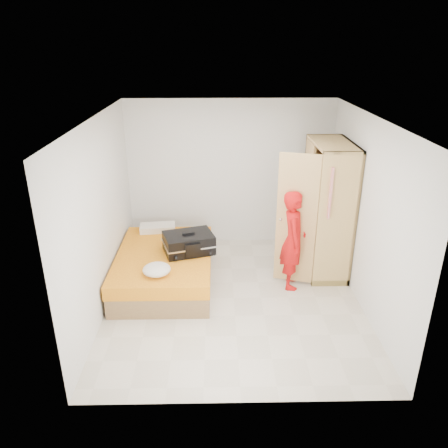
{
  "coord_description": "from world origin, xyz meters",
  "views": [
    {
      "loc": [
        -0.25,
        -5.46,
        3.5
      ],
      "look_at": [
        -0.13,
        0.43,
        1.0
      ],
      "focal_mm": 35.0,
      "sensor_mm": 36.0,
      "label": 1
    }
  ],
  "objects_px": {
    "person": "(293,240)",
    "wardrobe": "(325,212)",
    "bed": "(165,268)",
    "round_cushion": "(157,270)",
    "suitcase": "(189,243)"
  },
  "relations": [
    {
      "from": "bed",
      "to": "wardrobe",
      "type": "height_order",
      "value": "wardrobe"
    },
    {
      "from": "suitcase",
      "to": "round_cushion",
      "type": "xyz_separation_m",
      "value": [
        -0.41,
        -0.7,
        -0.07
      ]
    },
    {
      "from": "person",
      "to": "suitcase",
      "type": "bearing_deg",
      "value": 89.09
    },
    {
      "from": "wardrobe",
      "to": "suitcase",
      "type": "distance_m",
      "value": 2.18
    },
    {
      "from": "wardrobe",
      "to": "suitcase",
      "type": "xyz_separation_m",
      "value": [
        -2.12,
        -0.33,
        -0.36
      ]
    },
    {
      "from": "person",
      "to": "wardrobe",
      "type": "bearing_deg",
      "value": -43.12
    },
    {
      "from": "bed",
      "to": "person",
      "type": "distance_m",
      "value": 2.01
    },
    {
      "from": "bed",
      "to": "person",
      "type": "height_order",
      "value": "person"
    },
    {
      "from": "suitcase",
      "to": "round_cushion",
      "type": "height_order",
      "value": "suitcase"
    },
    {
      "from": "person",
      "to": "round_cushion",
      "type": "xyz_separation_m",
      "value": [
        -1.96,
        -0.52,
        -0.19
      ]
    },
    {
      "from": "suitcase",
      "to": "round_cushion",
      "type": "relative_size",
      "value": 2.23
    },
    {
      "from": "wardrobe",
      "to": "round_cushion",
      "type": "height_order",
      "value": "wardrobe"
    },
    {
      "from": "bed",
      "to": "wardrobe",
      "type": "relative_size",
      "value": 0.96
    },
    {
      "from": "wardrobe",
      "to": "round_cushion",
      "type": "relative_size",
      "value": 5.42
    },
    {
      "from": "bed",
      "to": "suitcase",
      "type": "xyz_separation_m",
      "value": [
        0.38,
        0.05,
        0.39
      ]
    }
  ]
}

